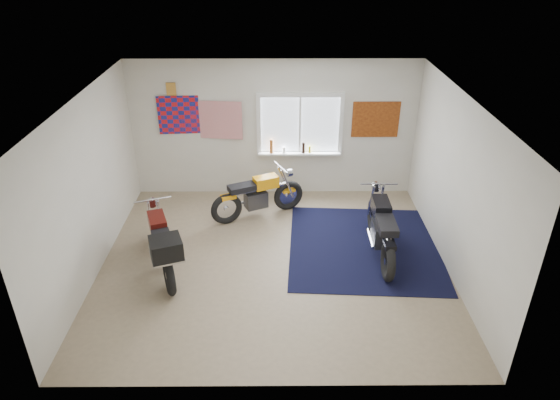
{
  "coord_description": "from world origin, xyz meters",
  "views": [
    {
      "loc": [
        0.06,
        -6.63,
        4.72
      ],
      "look_at": [
        0.11,
        0.4,
        0.93
      ],
      "focal_mm": 32.0,
      "sensor_mm": 36.0,
      "label": 1
    }
  ],
  "objects_px": {
    "yellow_triumph": "(258,197)",
    "maroon_tourer": "(162,245)",
    "black_chrome_bike": "(381,229)",
    "navy_rug": "(364,247)"
  },
  "relations": [
    {
      "from": "yellow_triumph",
      "to": "black_chrome_bike",
      "type": "bearing_deg",
      "value": -55.85
    },
    {
      "from": "black_chrome_bike",
      "to": "maroon_tourer",
      "type": "relative_size",
      "value": 1.06
    },
    {
      "from": "yellow_triumph",
      "to": "maroon_tourer",
      "type": "xyz_separation_m",
      "value": [
        -1.4,
        -1.77,
        0.11
      ]
    },
    {
      "from": "yellow_triumph",
      "to": "maroon_tourer",
      "type": "height_order",
      "value": "maroon_tourer"
    },
    {
      "from": "black_chrome_bike",
      "to": "maroon_tourer",
      "type": "bearing_deg",
      "value": 99.53
    },
    {
      "from": "navy_rug",
      "to": "maroon_tourer",
      "type": "distance_m",
      "value": 3.34
    },
    {
      "from": "yellow_triumph",
      "to": "maroon_tourer",
      "type": "bearing_deg",
      "value": -153.02
    },
    {
      "from": "maroon_tourer",
      "to": "yellow_triumph",
      "type": "bearing_deg",
      "value": -58.37
    },
    {
      "from": "black_chrome_bike",
      "to": "yellow_triumph",
      "type": "bearing_deg",
      "value": 59.66
    },
    {
      "from": "yellow_triumph",
      "to": "navy_rug",
      "type": "bearing_deg",
      "value": -54.83
    }
  ]
}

